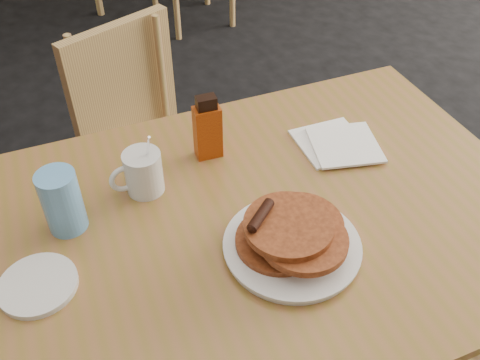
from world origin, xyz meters
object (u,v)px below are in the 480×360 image
(main_table, at_px, (249,233))
(pancake_plate, at_px, (292,239))
(coffee_mug, at_px, (142,172))
(syrup_bottle, at_px, (208,129))
(chair_main_far, at_px, (137,133))
(blue_tumbler, at_px, (62,201))

(main_table, xyz_separation_m, pancake_plate, (0.03, -0.11, 0.07))
(coffee_mug, bearing_deg, pancake_plate, -40.07)
(coffee_mug, height_order, syrup_bottle, syrup_bottle)
(chair_main_far, distance_m, coffee_mug, 0.63)
(coffee_mug, xyz_separation_m, syrup_bottle, (0.18, 0.04, 0.02))
(pancake_plate, distance_m, syrup_bottle, 0.34)
(main_table, bearing_deg, syrup_bottle, 85.54)
(syrup_bottle, height_order, blue_tumbler, syrup_bottle)
(coffee_mug, height_order, blue_tumbler, coffee_mug)
(pancake_plate, bearing_deg, chair_main_far, 93.35)
(main_table, distance_m, syrup_bottle, 0.26)
(main_table, height_order, pancake_plate, pancake_plate)
(syrup_bottle, xyz_separation_m, blue_tumbler, (-0.35, -0.07, -0.01))
(chair_main_far, bearing_deg, syrup_bottle, -102.21)
(coffee_mug, bearing_deg, chair_main_far, 92.18)
(main_table, bearing_deg, coffee_mug, 130.23)
(chair_main_far, relative_size, syrup_bottle, 5.21)
(chair_main_far, xyz_separation_m, blue_tumbler, (-0.32, -0.56, 0.32))
(chair_main_far, relative_size, blue_tumbler, 6.11)
(main_table, bearing_deg, blue_tumbler, 154.56)
(main_table, relative_size, blue_tumbler, 10.04)
(syrup_bottle, relative_size, blue_tumbler, 1.17)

